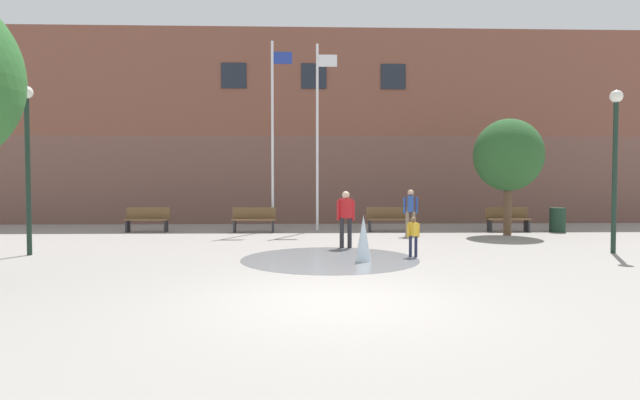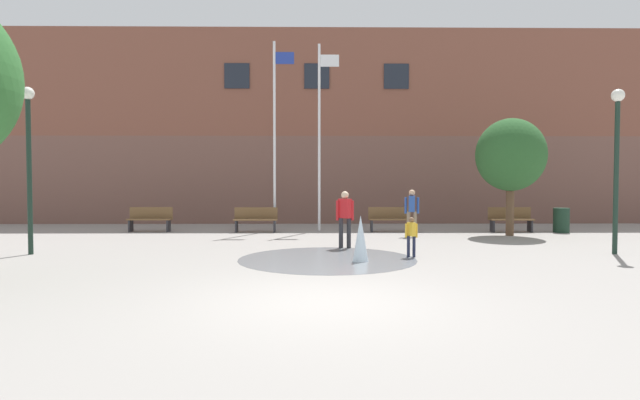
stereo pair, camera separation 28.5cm
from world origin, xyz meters
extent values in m
plane|color=gray|center=(0.00, 0.00, 0.00)|extent=(100.00, 100.00, 0.00)
cube|color=brown|center=(0.00, 17.47, 1.94)|extent=(36.00, 6.00, 3.89)
cube|color=brown|center=(0.00, 17.47, 6.26)|extent=(36.00, 6.00, 4.75)
cube|color=#1E232D|center=(-3.50, 14.45, 6.50)|extent=(1.10, 0.06, 1.10)
cube|color=#1E232D|center=(0.00, 14.45, 6.50)|extent=(1.10, 0.06, 1.10)
cube|color=#1E232D|center=(3.50, 14.45, 6.50)|extent=(1.10, 0.06, 1.10)
cylinder|color=gray|center=(0.19, 4.28, 0.00)|extent=(4.26, 4.26, 0.01)
cone|color=silver|center=(0.95, 3.91, 0.54)|extent=(0.37, 0.37, 1.08)
cube|color=#28282D|center=(-6.93, 10.94, 0.22)|extent=(0.06, 0.40, 0.44)
cube|color=#28282D|center=(-5.53, 10.94, 0.22)|extent=(0.06, 0.40, 0.44)
cube|color=brown|center=(-6.23, 10.94, 0.47)|extent=(1.60, 0.44, 0.05)
cube|color=brown|center=(-6.23, 11.14, 0.70)|extent=(1.60, 0.04, 0.42)
cube|color=#28282D|center=(-2.98, 10.74, 0.22)|extent=(0.06, 0.40, 0.44)
cube|color=#28282D|center=(-1.58, 10.74, 0.22)|extent=(0.06, 0.40, 0.44)
cube|color=brown|center=(-2.28, 10.74, 0.47)|extent=(1.60, 0.44, 0.05)
cube|color=brown|center=(-2.28, 10.94, 0.70)|extent=(1.60, 0.04, 0.42)
cube|color=#28282D|center=(2.01, 10.83, 0.22)|extent=(0.06, 0.40, 0.44)
cube|color=#28282D|center=(3.41, 10.83, 0.22)|extent=(0.06, 0.40, 0.44)
cube|color=brown|center=(2.71, 10.83, 0.47)|extent=(1.60, 0.44, 0.05)
cube|color=brown|center=(2.71, 11.03, 0.70)|extent=(1.60, 0.04, 0.42)
cube|color=#28282D|center=(6.46, 10.67, 0.22)|extent=(0.06, 0.40, 0.44)
cube|color=#28282D|center=(7.86, 10.67, 0.22)|extent=(0.06, 0.40, 0.44)
cube|color=brown|center=(7.16, 10.67, 0.47)|extent=(1.60, 0.44, 0.05)
cube|color=brown|center=(7.16, 10.87, 0.70)|extent=(1.60, 0.04, 0.42)
cylinder|color=#28282D|center=(0.62, 6.26, 0.42)|extent=(0.12, 0.12, 0.84)
cylinder|color=#28282D|center=(0.84, 6.26, 0.42)|extent=(0.12, 0.12, 0.84)
cube|color=red|center=(0.73, 6.26, 1.11)|extent=(0.39, 0.36, 0.54)
sphere|color=beige|center=(0.73, 6.26, 1.48)|extent=(0.21, 0.21, 0.21)
cylinder|color=red|center=(0.52, 6.26, 1.05)|extent=(0.08, 0.08, 0.55)
cylinder|color=red|center=(0.94, 6.26, 1.05)|extent=(0.08, 0.08, 0.55)
cylinder|color=#89755B|center=(3.08, 9.24, 0.42)|extent=(0.12, 0.12, 0.84)
cylinder|color=#89755B|center=(3.30, 9.24, 0.42)|extent=(0.12, 0.12, 0.84)
cube|color=#284C9E|center=(3.19, 9.24, 1.11)|extent=(0.27, 0.38, 0.54)
sphere|color=tan|center=(3.19, 9.24, 1.48)|extent=(0.21, 0.21, 0.21)
cylinder|color=#284C9E|center=(2.98, 9.24, 1.05)|extent=(0.08, 0.08, 0.55)
cylinder|color=#284C9E|center=(3.40, 9.24, 1.05)|extent=(0.08, 0.08, 0.55)
cylinder|color=#1E233D|center=(2.19, 4.55, 0.26)|extent=(0.07, 0.07, 0.52)
cylinder|color=#1E233D|center=(2.33, 4.55, 0.26)|extent=(0.07, 0.07, 0.52)
cube|color=gold|center=(2.26, 4.55, 0.69)|extent=(0.20, 0.24, 0.33)
sphere|color=brown|center=(2.26, 4.55, 0.92)|extent=(0.13, 0.13, 0.13)
cylinder|color=gold|center=(2.13, 4.55, 0.65)|extent=(0.05, 0.05, 0.34)
cylinder|color=gold|center=(2.39, 4.55, 0.65)|extent=(0.05, 0.05, 0.34)
cylinder|color=silver|center=(-1.63, 11.42, 3.58)|extent=(0.10, 0.10, 7.16)
cube|color=#233893|center=(-1.23, 11.42, 6.53)|extent=(0.70, 0.02, 0.45)
cylinder|color=silver|center=(0.07, 11.42, 3.53)|extent=(0.10, 0.10, 7.07)
cube|color=silver|center=(0.47, 11.42, 6.44)|extent=(0.70, 0.02, 0.45)
cylinder|color=#192D23|center=(-7.35, 5.15, 1.96)|extent=(0.12, 0.12, 3.92)
sphere|color=white|center=(-7.35, 5.15, 4.08)|extent=(0.32, 0.32, 0.32)
cylinder|color=#192D23|center=(7.59, 5.03, 1.94)|extent=(0.12, 0.12, 3.88)
sphere|color=white|center=(7.59, 5.03, 4.04)|extent=(0.32, 0.32, 0.32)
cylinder|color=#193323|center=(8.93, 10.50, 0.45)|extent=(0.56, 0.56, 0.90)
cylinder|color=brown|center=(6.64, 9.49, 0.77)|extent=(0.27, 0.27, 1.54)
ellipsoid|color=#285628|center=(6.64, 9.49, 2.79)|extent=(2.35, 2.35, 2.49)
camera|label=1|loc=(-0.42, -7.59, 1.84)|focal=28.00mm
camera|label=2|loc=(-0.13, -7.59, 1.84)|focal=28.00mm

